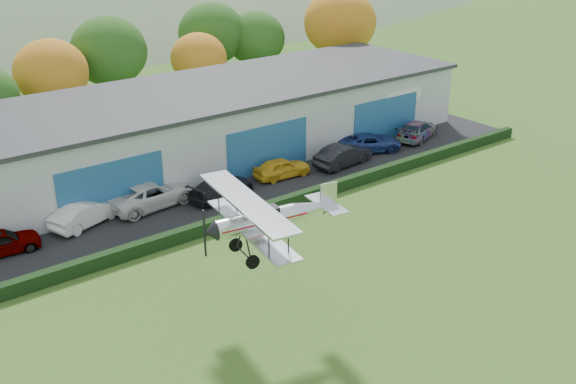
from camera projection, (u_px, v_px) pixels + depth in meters
ground at (462, 339)px, 30.33m from camera, size 300.00×300.00×0.00m
apron at (253, 182)px, 47.27m from camera, size 48.00×9.00×0.05m
hedge at (295, 199)px, 43.63m from camera, size 46.00×0.60×0.80m
hangar at (223, 118)px, 52.42m from camera, size 40.60×12.60×5.30m
tree_belt at (103, 60)px, 58.12m from camera, size 75.70×13.22×10.12m
car_0 at (0, 242)px, 37.35m from camera, size 4.41×2.06×1.46m
car_1 at (86, 213)px, 40.78m from camera, size 4.95×3.15×1.54m
car_2 at (151, 194)px, 43.22m from camera, size 6.19×3.36×1.65m
car_3 at (221, 187)px, 44.54m from camera, size 5.21×2.98×1.42m
car_4 at (282, 168)px, 47.83m from camera, size 4.35×2.08×1.43m
car_5 at (343, 155)px, 49.94m from camera, size 5.02×2.21×1.60m
car_6 at (370, 143)px, 52.87m from camera, size 5.57×4.11×1.41m
car_7 at (417, 130)px, 55.70m from camera, size 5.60×3.82×1.51m
biplane at (267, 217)px, 29.26m from camera, size 6.61×7.57×2.81m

